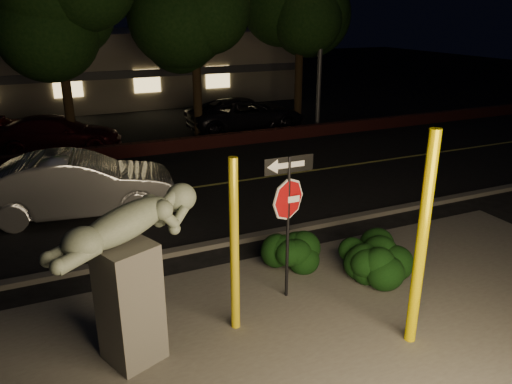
{
  "coord_description": "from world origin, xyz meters",
  "views": [
    {
      "loc": [
        -3.76,
        -6.99,
        5.17
      ],
      "look_at": [
        0.24,
        1.89,
        1.6
      ],
      "focal_mm": 35.0,
      "sensor_mm": 36.0,
      "label": 1
    }
  ],
  "objects_px": {
    "sculpture": "(129,265)",
    "parked_car_darkred": "(58,134)",
    "yellow_pole_right": "(422,243)",
    "silver_sedan": "(78,185)",
    "parked_car_dark": "(246,114)",
    "yellow_pole_left": "(234,247)",
    "signpost": "(288,200)"
  },
  "relations": [
    {
      "from": "yellow_pole_left",
      "to": "parked_car_darkred",
      "type": "height_order",
      "value": "yellow_pole_left"
    },
    {
      "from": "sculpture",
      "to": "silver_sedan",
      "type": "bearing_deg",
      "value": 69.37
    },
    {
      "from": "yellow_pole_left",
      "to": "parked_car_darkred",
      "type": "bearing_deg",
      "value": 98.25
    },
    {
      "from": "yellow_pole_right",
      "to": "silver_sedan",
      "type": "xyz_separation_m",
      "value": [
        -4.39,
        7.93,
        -0.96
      ]
    },
    {
      "from": "silver_sedan",
      "to": "parked_car_dark",
      "type": "distance_m",
      "value": 10.73
    },
    {
      "from": "yellow_pole_right",
      "to": "parked_car_darkred",
      "type": "distance_m",
      "value": 15.63
    },
    {
      "from": "yellow_pole_right",
      "to": "parked_car_dark",
      "type": "bearing_deg",
      "value": 76.92
    },
    {
      "from": "signpost",
      "to": "parked_car_dark",
      "type": "relative_size",
      "value": 0.52
    },
    {
      "from": "parked_car_darkred",
      "to": "parked_car_dark",
      "type": "distance_m",
      "value": 7.98
    },
    {
      "from": "yellow_pole_left",
      "to": "silver_sedan",
      "type": "bearing_deg",
      "value": 106.39
    },
    {
      "from": "yellow_pole_left",
      "to": "yellow_pole_right",
      "type": "relative_size",
      "value": 0.85
    },
    {
      "from": "parked_car_dark",
      "to": "silver_sedan",
      "type": "bearing_deg",
      "value": 133.18
    },
    {
      "from": "yellow_pole_right",
      "to": "parked_car_dark",
      "type": "relative_size",
      "value": 0.67
    },
    {
      "from": "sculpture",
      "to": "yellow_pole_right",
      "type": "bearing_deg",
      "value": -41.05
    },
    {
      "from": "sculpture",
      "to": "parked_car_darkred",
      "type": "height_order",
      "value": "sculpture"
    },
    {
      "from": "signpost",
      "to": "parked_car_darkred",
      "type": "xyz_separation_m",
      "value": [
        -3.2,
        12.9,
        -1.29
      ]
    },
    {
      "from": "yellow_pole_right",
      "to": "parked_car_dark",
      "type": "distance_m",
      "value": 15.61
    },
    {
      "from": "silver_sedan",
      "to": "parked_car_darkred",
      "type": "bearing_deg",
      "value": 8.43
    },
    {
      "from": "yellow_pole_left",
      "to": "silver_sedan",
      "type": "relative_size",
      "value": 0.61
    },
    {
      "from": "yellow_pole_right",
      "to": "sculpture",
      "type": "relative_size",
      "value": 1.36
    },
    {
      "from": "yellow_pole_right",
      "to": "signpost",
      "type": "height_order",
      "value": "yellow_pole_right"
    },
    {
      "from": "signpost",
      "to": "parked_car_dark",
      "type": "bearing_deg",
      "value": 70.61
    },
    {
      "from": "yellow_pole_left",
      "to": "yellow_pole_right",
      "type": "xyz_separation_m",
      "value": [
        2.5,
        -1.52,
        0.26
      ]
    },
    {
      "from": "sculpture",
      "to": "parked_car_darkred",
      "type": "xyz_separation_m",
      "value": [
        -0.23,
        13.5,
        -0.95
      ]
    },
    {
      "from": "yellow_pole_right",
      "to": "silver_sedan",
      "type": "relative_size",
      "value": 0.71
    },
    {
      "from": "yellow_pole_left",
      "to": "sculpture",
      "type": "height_order",
      "value": "yellow_pole_left"
    },
    {
      "from": "silver_sedan",
      "to": "parked_car_darkred",
      "type": "xyz_separation_m",
      "value": [
        -0.06,
        7.02,
        -0.15
      ]
    },
    {
      "from": "yellow_pole_left",
      "to": "sculpture",
      "type": "distance_m",
      "value": 1.72
    },
    {
      "from": "sculpture",
      "to": "parked_car_darkred",
      "type": "relative_size",
      "value": 0.56
    },
    {
      "from": "sculpture",
      "to": "parked_car_dark",
      "type": "height_order",
      "value": "sculpture"
    },
    {
      "from": "sculpture",
      "to": "parked_car_dark",
      "type": "bearing_deg",
      "value": 38.45
    },
    {
      "from": "silver_sedan",
      "to": "sculpture",
      "type": "bearing_deg",
      "value": -170.56
    }
  ]
}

